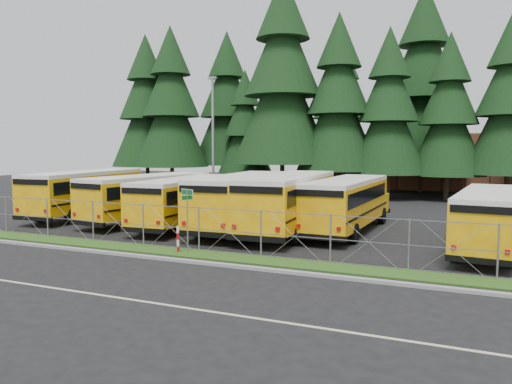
% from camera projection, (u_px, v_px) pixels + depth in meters
% --- Properties ---
extents(ground, '(120.00, 120.00, 0.00)m').
position_uv_depth(ground, '(229.00, 249.00, 22.77)').
color(ground, black).
rests_on(ground, ground).
extents(curb, '(50.00, 0.25, 0.12)m').
position_uv_depth(curb, '(194.00, 262.00, 19.94)').
color(curb, gray).
rests_on(curb, ground).
extents(grass_verge, '(50.00, 1.40, 0.06)m').
position_uv_depth(grass_verge, '(211.00, 256.00, 21.22)').
color(grass_verge, '#1B4313').
rests_on(grass_verge, ground).
extents(road_lane_line, '(50.00, 0.12, 0.01)m').
position_uv_depth(road_lane_line, '(114.00, 297.00, 15.47)').
color(road_lane_line, beige).
rests_on(road_lane_line, ground).
extents(chainlink_fence, '(44.00, 0.10, 2.00)m').
position_uv_depth(chainlink_fence, '(219.00, 231.00, 21.77)').
color(chainlink_fence, gray).
rests_on(chainlink_fence, ground).
extents(brick_building, '(22.00, 10.00, 6.00)m').
position_uv_depth(brick_building, '(434.00, 161.00, 56.62)').
color(brick_building, brown).
rests_on(brick_building, ground).
extents(bus_0, '(3.87, 11.78, 3.03)m').
position_uv_depth(bus_0, '(89.00, 194.00, 33.41)').
color(bus_0, orange).
rests_on(bus_0, ground).
extents(bus_2, '(4.03, 11.34, 2.91)m').
position_uv_depth(bus_2, '(152.00, 198.00, 30.96)').
color(bus_2, orange).
rests_on(bus_2, ground).
extents(bus_3, '(3.20, 10.96, 2.84)m').
position_uv_depth(bus_3, '(189.00, 202.00, 29.17)').
color(bus_3, orange).
rests_on(bus_3, ground).
extents(bus_4, '(3.63, 11.90, 3.07)m').
position_uv_depth(bus_4, '(244.00, 202.00, 28.22)').
color(bus_4, orange).
rests_on(bus_4, ground).
extents(bus_5, '(3.46, 12.14, 3.15)m').
position_uv_depth(bus_5, '(291.00, 203.00, 27.12)').
color(bus_5, orange).
rests_on(bus_5, ground).
extents(bus_6, '(2.95, 11.20, 2.92)m').
position_uv_depth(bus_6, '(348.00, 205.00, 27.18)').
color(bus_6, orange).
rests_on(bus_6, ground).
extents(bus_east, '(3.36, 10.57, 2.72)m').
position_uv_depth(bus_east, '(490.00, 221.00, 22.22)').
color(bus_east, orange).
rests_on(bus_east, ground).
extents(street_sign, '(0.78, 0.52, 2.81)m').
position_uv_depth(street_sign, '(187.00, 207.00, 21.77)').
color(street_sign, gray).
rests_on(street_sign, ground).
extents(striped_bollard, '(0.11, 0.11, 1.20)m').
position_uv_depth(striped_bollard, '(178.00, 240.00, 21.82)').
color(striped_bollard, '#B20C0C').
rests_on(striped_bollard, ground).
extents(light_standard, '(0.70, 0.35, 10.14)m').
position_uv_depth(light_standard, '(213.00, 136.00, 39.66)').
color(light_standard, gray).
rests_on(light_standard, ground).
extents(conifer_0, '(7.64, 7.64, 16.90)m').
position_uv_depth(conifer_0, '(147.00, 112.00, 54.91)').
color(conifer_0, black).
rests_on(conifer_0, ground).
extents(conifer_1, '(7.79, 7.79, 17.22)m').
position_uv_depth(conifer_1, '(171.00, 109.00, 52.39)').
color(conifer_1, black).
rests_on(conifer_1, ground).
extents(conifer_2, '(5.77, 5.77, 12.75)m').
position_uv_depth(conifer_2, '(245.00, 130.00, 52.89)').
color(conifer_2, black).
rests_on(conifer_2, ground).
extents(conifer_3, '(9.39, 9.39, 20.76)m').
position_uv_depth(conifer_3, '(283.00, 85.00, 46.82)').
color(conifer_3, black).
rests_on(conifer_3, ground).
extents(conifer_4, '(7.57, 7.57, 16.75)m').
position_uv_depth(conifer_4, '(338.00, 106.00, 45.42)').
color(conifer_4, black).
rests_on(conifer_4, ground).
extents(conifer_5, '(6.84, 6.84, 15.14)m').
position_uv_depth(conifer_5, '(389.00, 113.00, 43.99)').
color(conifer_5, black).
rests_on(conifer_5, ground).
extents(conifer_6, '(6.54, 6.54, 14.46)m').
position_uv_depth(conifer_6, '(449.00, 117.00, 43.08)').
color(conifer_6, black).
rests_on(conifer_6, ground).
extents(conifer_7, '(7.20, 7.20, 15.91)m').
position_uv_depth(conifer_7, '(510.00, 107.00, 41.23)').
color(conifer_7, black).
rests_on(conifer_7, ground).
extents(conifer_10, '(7.96, 7.96, 17.61)m').
position_uv_depth(conifer_10, '(227.00, 110.00, 56.65)').
color(conifer_10, black).
rests_on(conifer_10, ground).
extents(conifer_11, '(7.77, 7.77, 17.19)m').
position_uv_depth(conifer_11, '(340.00, 111.00, 55.79)').
color(conifer_11, black).
rests_on(conifer_11, ground).
extents(conifer_12, '(9.46, 9.46, 20.92)m').
position_uv_depth(conifer_12, '(423.00, 89.00, 50.26)').
color(conifer_12, black).
rests_on(conifer_12, ground).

